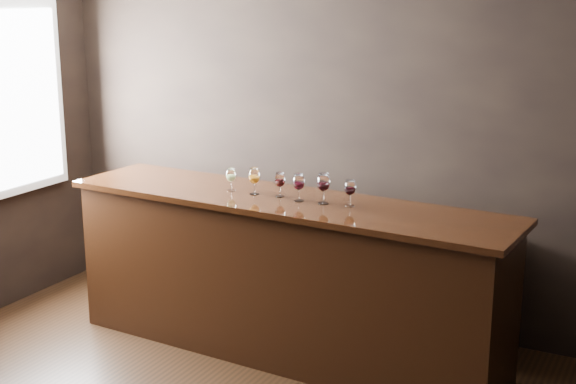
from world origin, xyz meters
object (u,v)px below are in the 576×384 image
at_px(glass_red_a, 280,180).
at_px(glass_red_b, 299,182).
at_px(back_bar_shelf, 352,275).
at_px(glass_amber, 254,176).
at_px(glass_white, 231,175).
at_px(glass_red_d, 350,188).
at_px(bar_counter, 284,280).
at_px(glass_red_c, 323,183).

distance_m(glass_red_a, glass_red_b, 0.18).
relative_size(back_bar_shelf, glass_amber, 12.26).
height_order(glass_white, glass_red_d, glass_red_d).
relative_size(bar_counter, glass_red_c, 15.10).
distance_m(glass_white, glass_red_c, 0.76).
xyz_separation_m(bar_counter, glass_red_b, (0.12, -0.02, 0.75)).
relative_size(glass_white, glass_amber, 0.87).
bearing_deg(glass_red_d, glass_amber, -178.75).
height_order(back_bar_shelf, glass_red_a, glass_red_a).
distance_m(bar_counter, glass_red_a, 0.74).
height_order(bar_counter, glass_white, glass_white).
bearing_deg(back_bar_shelf, glass_red_c, -85.96).
bearing_deg(glass_red_b, bar_counter, 172.71).
relative_size(glass_red_b, glass_red_d, 1.06).
relative_size(glass_red_c, glass_red_d, 1.16).
bearing_deg(bar_counter, glass_red_d, 6.13).
xyz_separation_m(glass_white, glass_red_d, (0.95, 0.01, 0.01)).
relative_size(glass_amber, glass_red_d, 1.06).
height_order(glass_red_c, glass_red_d, glass_red_c).
xyz_separation_m(glass_red_a, glass_red_c, (0.36, -0.03, 0.03)).
bearing_deg(glass_white, bar_counter, -2.48).
bearing_deg(glass_red_d, bar_counter, -177.13).
bearing_deg(glass_white, glass_red_b, -3.50).
bearing_deg(glass_amber, glass_red_d, 1.25).
bearing_deg(glass_red_c, glass_amber, 179.05).
distance_m(glass_white, glass_red_d, 0.95).
height_order(glass_red_a, glass_red_c, glass_red_c).
xyz_separation_m(back_bar_shelf, glass_red_c, (0.05, -0.67, 0.90)).
bearing_deg(glass_red_b, glass_red_d, 6.23).
height_order(glass_red_a, glass_red_d, glass_red_d).
xyz_separation_m(glass_white, glass_amber, (0.20, -0.01, 0.02)).
bearing_deg(glass_amber, bar_counter, -1.97).
distance_m(bar_counter, glass_red_d, 0.89).
relative_size(back_bar_shelf, glass_red_b, 12.20).
relative_size(glass_red_a, glass_red_b, 0.90).
distance_m(glass_amber, glass_red_a, 0.20).
bearing_deg(glass_red_b, glass_white, 176.50).
bearing_deg(glass_white, glass_red_a, 1.55).
relative_size(glass_white, glass_red_b, 0.86).
bearing_deg(glass_red_a, glass_red_b, -14.86).
relative_size(back_bar_shelf, glass_red_c, 11.18).
bearing_deg(glass_white, glass_red_d, 0.31).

